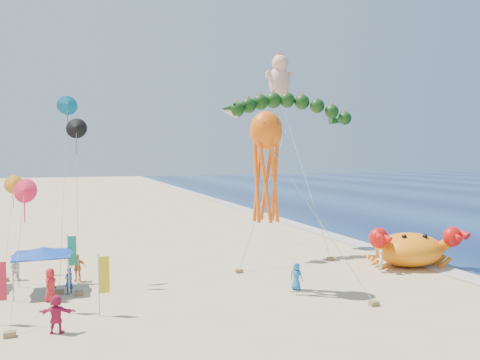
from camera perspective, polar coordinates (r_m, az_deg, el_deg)
name	(u,v)px	position (r m, az deg, el deg)	size (l,w,h in m)	color
ground	(278,277)	(32.30, 4.64, -11.71)	(320.00, 320.00, 0.00)	#D1B784
foam_strip	(421,263)	(38.72, 21.25, -9.41)	(320.00, 320.00, 0.00)	silver
crab_inflatable	(410,248)	(37.10, 20.03, -7.82)	(6.97, 5.44, 3.05)	orange
dragon_kite	(288,111)	(38.87, 5.89, 8.31)	(11.70, 5.75, 13.05)	#0F330E
cherub_kite	(280,77)	(43.09, 4.87, 12.43)	(2.44, 8.08, 17.33)	#FDB69A
octopus_kite	(266,158)	(28.14, 3.22, 2.68)	(5.64, 5.85, 10.85)	#FF610D
canopy_blue	(42,251)	(30.80, -22.95, -8.00)	(3.51, 3.51, 2.71)	gray
feather_flags	(25,269)	(28.44, -24.69, -9.83)	(9.83, 7.01, 3.20)	gray
beachgoers	(79,279)	(29.88, -19.01, -11.36)	(28.79, 13.95, 1.87)	silver
small_kites	(35,168)	(31.44, -23.77, 1.32)	(6.68, 12.31, 12.16)	orange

